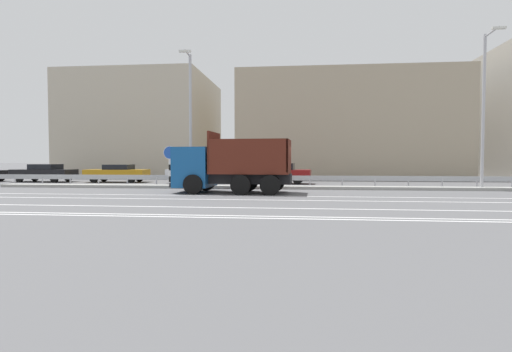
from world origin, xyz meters
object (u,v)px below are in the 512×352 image
median_road_sign (170,165)px  parked_car_2 (117,173)px  dump_truck (219,170)px  parked_car_4 (279,173)px  parked_car_1 (44,173)px  parked_car_3 (197,173)px  church_tower (437,128)px  street_lamp_1 (190,115)px  street_lamp_2 (484,105)px

median_road_sign → parked_car_2: 8.47m
dump_truck → parked_car_4: dump_truck is taller
dump_truck → parked_car_1: bearing=64.3°
parked_car_1 → parked_car_3: parked_car_3 is taller
median_road_sign → parked_car_4: (6.72, 5.21, -0.68)m
parked_car_1 → church_tower: bearing=-57.4°
dump_truck → median_road_sign: size_ratio=2.41×
street_lamp_1 → median_road_sign: bearing=173.3°
parked_car_4 → church_tower: 30.19m
street_lamp_2 → parked_car_3: size_ratio=1.96×
parked_car_1 → parked_car_4: 19.02m
church_tower → median_road_sign: bearing=-132.4°
median_road_sign → parked_car_4: bearing=37.8°
parked_car_2 → church_tower: bearing=-57.0°
parked_car_2 → median_road_sign: bearing=-134.7°
street_lamp_2 → parked_car_1: (-31.33, 5.46, -4.30)m
street_lamp_1 → street_lamp_2: (17.63, 0.20, 0.40)m
church_tower → dump_truck: bearing=-124.9°
dump_truck → parked_car_4: (2.89, 8.40, -0.49)m
church_tower → parked_car_4: bearing=-129.6°
parked_car_1 → church_tower: size_ratio=0.38×
street_lamp_1 → parked_car_1: street_lamp_1 is taller
dump_truck → median_road_sign: dump_truck is taller
street_lamp_2 → church_tower: 28.91m
median_road_sign → street_lamp_1: 3.48m
street_lamp_2 → parked_car_4: bearing=157.2°
parked_car_3 → church_tower: (25.22, 23.13, 5.08)m
street_lamp_2 → parked_car_2: (-25.24, 5.68, -4.31)m
parked_car_3 → parked_car_1: bearing=-96.2°
parked_car_2 → parked_car_3: (6.68, -0.69, 0.04)m
street_lamp_2 → church_tower: church_tower is taller
median_road_sign → street_lamp_2: 19.36m
street_lamp_1 → church_tower: 37.33m
dump_truck → median_road_sign: (-3.83, 3.19, 0.19)m
parked_car_1 → parked_car_2: (6.09, 0.21, -0.01)m
street_lamp_1 → parked_car_2: (-7.61, 5.87, -3.91)m
median_road_sign → church_tower: 38.36m
parked_car_4 → church_tower: (18.96, 22.94, 5.08)m
street_lamp_1 → parked_car_2: street_lamp_1 is taller
parked_car_1 → church_tower: church_tower is taller
parked_car_2 → parked_car_4: parked_car_4 is taller
street_lamp_2 → parked_car_2: size_ratio=1.87×
dump_truck → church_tower: 38.48m
median_road_sign → church_tower: church_tower is taller
street_lamp_1 → church_tower: bearing=49.4°
parked_car_1 → parked_car_4: bearing=-89.1°
parked_car_4 → parked_car_1: bearing=93.8°
street_lamp_1 → parked_car_1: (-13.70, 5.66, -3.90)m
street_lamp_2 → parked_car_3: street_lamp_2 is taller
street_lamp_2 → parked_car_1: bearing=170.1°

